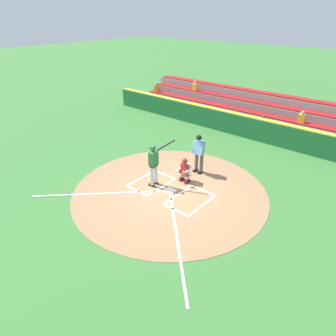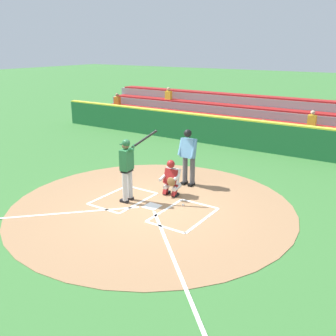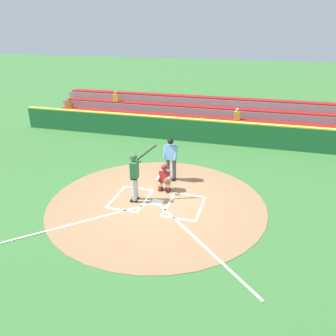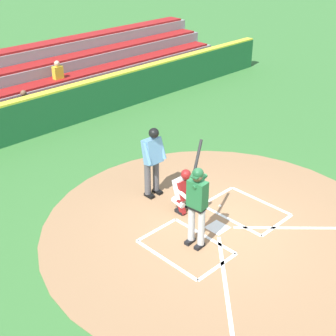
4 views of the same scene
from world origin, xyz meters
name	(u,v)px [view 3 (image 3 of 4)]	position (x,y,z in m)	size (l,w,h in m)	color
ground_plane	(157,203)	(0.00, 0.00, 0.00)	(120.00, 120.00, 0.00)	#387033
dirt_circle	(157,202)	(0.00, 0.00, 0.01)	(8.00, 8.00, 0.01)	#99704C
home_plate_and_chalk	(149,214)	(0.00, 0.88, 0.01)	(7.93, 4.91, 0.01)	white
batter	(135,174)	(0.80, 0.06, 1.10)	(0.89, 0.78, 2.13)	#BCBCBC
catcher	(165,177)	(0.00, -1.02, 0.59)	(0.59, 0.60, 1.13)	black
plate_umpire	(171,156)	(0.06, -2.09, 1.08)	(0.58, 0.41, 1.86)	#4C4C51
baseball	(179,198)	(-0.71, -0.53, 0.04)	(0.07, 0.07, 0.07)	white
backstop_wall	(198,130)	(0.00, -7.50, 0.65)	(22.00, 0.36, 1.31)	#1E6033
bleacher_stand	(206,118)	(0.01, -10.20, 0.70)	(20.00, 3.40, 2.10)	gray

